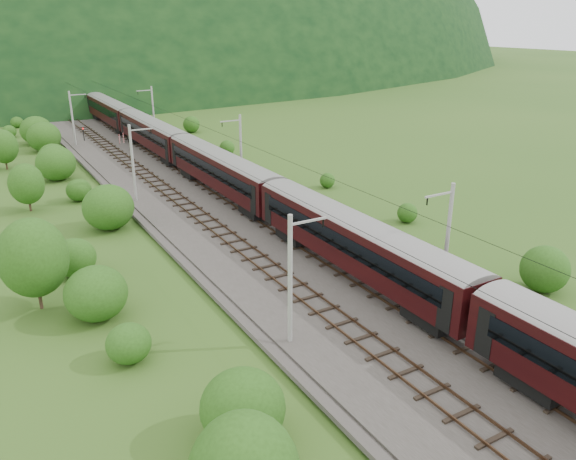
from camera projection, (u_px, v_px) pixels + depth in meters
ground at (372, 319)px, 36.61m from camera, size 600.00×600.00×0.00m
railbed at (293, 263)px, 44.63m from camera, size 14.00×220.00×0.30m
track_left at (267, 266)px, 43.41m from camera, size 2.40×220.00×0.27m
track_right at (318, 254)px, 45.68m from camera, size 2.40×220.00×0.27m
catenary_left at (133, 161)px, 57.93m from camera, size 2.54×192.28×8.00m
catenary_right at (240, 148)px, 63.72m from camera, size 2.54×192.28×8.00m
overhead_wires at (293, 178)px, 42.16m from camera, size 4.83×198.00×0.03m
mountain_main at (2, 62)px, 246.32m from camera, size 504.00×360.00×244.00m
train at (223, 165)px, 59.50m from camera, size 3.16×173.77×5.51m
hazard_post_near at (120, 139)px, 86.00m from camera, size 0.15×0.15×1.36m
hazard_post_far at (124, 138)px, 86.38m from camera, size 0.16×0.16×1.53m
signal at (83, 133)px, 87.69m from camera, size 0.22×0.22×2.01m
vegetation_left at (84, 229)px, 45.53m from camera, size 12.89×145.92×6.43m
vegetation_right at (422, 226)px, 49.19m from camera, size 6.36×108.89×3.06m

